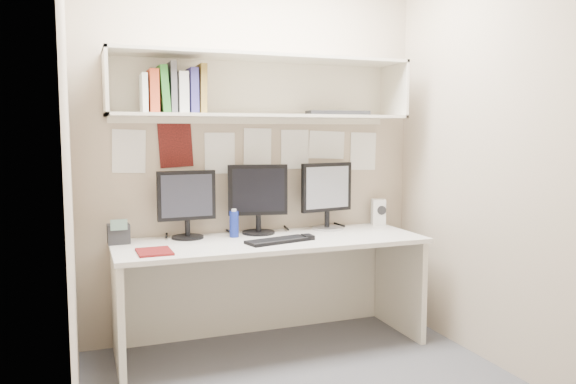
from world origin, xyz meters
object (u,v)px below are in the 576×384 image
object	(u,v)px
monitor_right	(327,193)
keyboard	(278,241)
desk_phone	(119,234)
monitor_left	(187,201)
monitor_center	(258,196)
speaker	(378,212)
desk	(271,293)
maroon_notebook	(154,252)

from	to	relation	value
monitor_right	keyboard	bearing A→B (deg)	-155.20
keyboard	desk_phone	size ratio (longest dim) A/B	2.58
monitor_left	keyboard	distance (m)	0.66
monitor_center	monitor_right	bearing A→B (deg)	11.89
monitor_left	speaker	size ratio (longest dim) A/B	2.31
speaker	monitor_left	bearing A→B (deg)	-161.09
desk_phone	speaker	bearing A→B (deg)	0.70
desk	monitor_center	xyz separation A→B (m)	(-0.02, 0.22, 0.62)
monitor_center	desk_phone	world-z (taller)	monitor_center
maroon_notebook	desk	bearing A→B (deg)	10.76
monitor_right	desk	bearing A→B (deg)	-166.08
monitor_right	speaker	distance (m)	0.47
desk	maroon_notebook	size ratio (longest dim) A/B	8.49
monitor_center	desk_phone	distance (m)	0.94
monitor_center	speaker	bearing A→B (deg)	14.20
monitor_right	monitor_left	bearing A→B (deg)	170.09
monitor_right	maroon_notebook	xyz separation A→B (m)	(-1.26, -0.38, -0.25)
desk	speaker	world-z (taller)	speaker
desk	speaker	distance (m)	1.08
monitor_left	keyboard	world-z (taller)	monitor_left
monitor_left	desk_phone	distance (m)	0.47
desk	speaker	size ratio (longest dim) A/B	10.42
monitor_center	monitor_right	xyz separation A→B (m)	(0.51, -0.00, 0.00)
monitor_right	desk_phone	world-z (taller)	monitor_right
keyboard	speaker	world-z (taller)	speaker
speaker	maroon_notebook	bearing A→B (deg)	-148.73
keyboard	monitor_right	bearing A→B (deg)	21.14
monitor_right	keyboard	xyz separation A→B (m)	(-0.49, -0.34, -0.25)
desk_phone	monitor_left	bearing A→B (deg)	2.80
monitor_left	monitor_center	world-z (taller)	monitor_center
maroon_notebook	desk_phone	world-z (taller)	desk_phone
desk	speaker	xyz separation A→B (m)	(0.94, 0.26, 0.46)
speaker	desk_phone	bearing A→B (deg)	-160.46
monitor_left	monitor_center	bearing A→B (deg)	-2.19
monitor_left	monitor_center	size ratio (longest dim) A/B	0.94
monitor_center	keyboard	size ratio (longest dim) A/B	1.14
desk	monitor_center	world-z (taller)	monitor_center
monitor_right	keyboard	size ratio (longest dim) A/B	1.14
desk	monitor_right	world-z (taller)	monitor_right
monitor_right	keyboard	world-z (taller)	monitor_right
keyboard	desk_phone	world-z (taller)	desk_phone
maroon_notebook	monitor_center	bearing A→B (deg)	25.82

